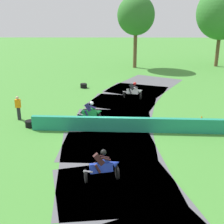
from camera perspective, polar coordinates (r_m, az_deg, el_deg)
ground_plane at (r=18.13m, az=-0.32°, el=-3.70°), size 120.00×120.00×0.00m
track_asphalt at (r=18.11m, az=3.56°, el=-3.76°), size 10.28×32.47×0.01m
safety_barrier at (r=18.43m, az=16.25°, el=-2.61°), size 20.16×1.26×0.90m
motorcycle_lead_white at (r=24.52m, az=4.18°, el=4.10°), size 1.72×1.07×1.43m
motorcycle_chase_green at (r=19.48m, az=-4.16°, el=-0.04°), size 1.70×0.84×1.43m
motorcycle_trailing_blue at (r=13.05m, az=-1.79°, el=-10.36°), size 1.68×1.04×1.43m
tire_stack_near at (r=28.01m, az=-5.49°, el=5.06°), size 0.62×0.62×0.40m
tire_stack_mid_a at (r=19.42m, az=-15.53°, el=-2.20°), size 0.60×0.60×0.40m
track_marshal at (r=20.66m, az=-17.63°, el=0.73°), size 0.34×0.24×1.63m
traffic_cone at (r=20.39m, az=16.89°, el=-1.22°), size 0.28×0.28×0.44m
tree_far_left at (r=40.20m, az=20.46°, el=17.49°), size 6.14×6.14×9.77m
tree_far_right at (r=37.17m, az=4.65°, el=18.09°), size 4.48×4.48×8.65m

